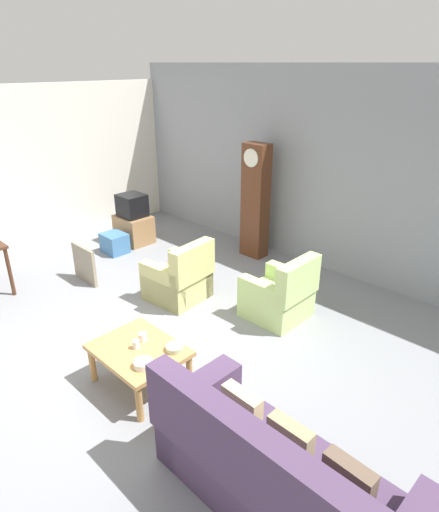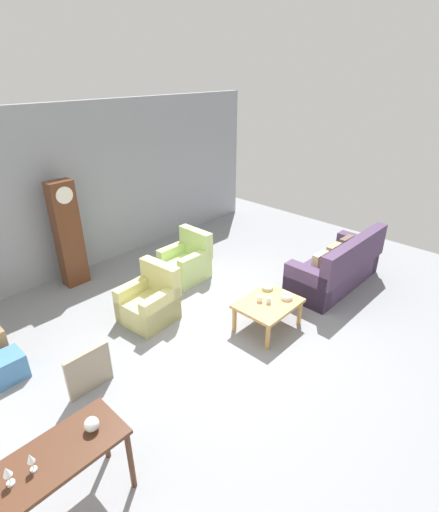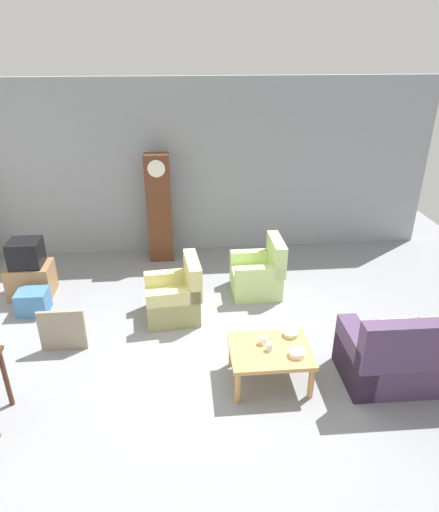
% 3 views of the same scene
% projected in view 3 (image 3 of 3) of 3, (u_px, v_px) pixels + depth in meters
% --- Properties ---
extents(ground_plane, '(10.40, 10.40, 0.00)m').
position_uv_depth(ground_plane, '(227.00, 361.00, 5.86)').
color(ground_plane, gray).
extents(garage_door_wall, '(8.40, 0.16, 3.20)m').
position_uv_depth(garage_door_wall, '(208.00, 168.00, 8.39)').
color(garage_door_wall, gray).
rests_on(garage_door_wall, ground_plane).
extents(couch_floral, '(2.11, 0.90, 1.04)m').
position_uv_depth(couch_floral, '(433.00, 355.00, 5.39)').
color(couch_floral, '#4C3856').
rests_on(couch_floral, ground_plane).
extents(armchair_olive_near, '(0.86, 0.83, 0.92)m').
position_uv_depth(armchair_olive_near, '(175.00, 298.00, 6.68)').
color(armchair_olive_near, '#CCC67A').
rests_on(armchair_olive_near, ground_plane).
extents(armchair_olive_far, '(0.80, 0.77, 0.92)m').
position_uv_depth(armchair_olive_far, '(259.00, 275.00, 7.34)').
color(armchair_olive_far, '#BCD981').
rests_on(armchair_olive_far, ground_plane).
extents(coffee_table_wood, '(0.96, 0.76, 0.47)m').
position_uv_depth(coffee_table_wood, '(270.00, 354.00, 5.36)').
color(coffee_table_wood, tan).
rests_on(coffee_table_wood, ground_plane).
extents(grandfather_clock, '(0.44, 0.30, 1.99)m').
position_uv_depth(grandfather_clock, '(159.00, 209.00, 8.14)').
color(grandfather_clock, '#562D19').
rests_on(grandfather_clock, ground_plane).
extents(tv_stand_cabinet, '(0.68, 0.52, 0.53)m').
position_uv_depth(tv_stand_cabinet, '(31.00, 280.00, 7.28)').
color(tv_stand_cabinet, '#997047').
rests_on(tv_stand_cabinet, ground_plane).
extents(tv_crt, '(0.48, 0.44, 0.42)m').
position_uv_depth(tv_crt, '(26.00, 253.00, 7.07)').
color(tv_crt, black).
rests_on(tv_crt, tv_stand_cabinet).
extents(framed_picture_leaning, '(0.60, 0.05, 0.60)m').
position_uv_depth(framed_picture_leaning, '(62.00, 331.00, 5.95)').
color(framed_picture_leaning, gray).
rests_on(framed_picture_leaning, ground_plane).
extents(storage_box_blue, '(0.44, 0.37, 0.36)m').
position_uv_depth(storage_box_blue, '(33.00, 302.00, 6.83)').
color(storage_box_blue, teal).
rests_on(storage_box_blue, ground_plane).
extents(cup_white_porcelain, '(0.09, 0.09, 0.09)m').
position_uv_depth(cup_white_porcelain, '(263.00, 340.00, 5.40)').
color(cup_white_porcelain, white).
rests_on(cup_white_porcelain, coffee_table_wood).
extents(cup_blue_rimmed, '(0.07, 0.07, 0.10)m').
position_uv_depth(cup_blue_rimmed, '(270.00, 347.00, 5.29)').
color(cup_blue_rimmed, silver).
rests_on(cup_blue_rimmed, coffee_table_wood).
extents(bowl_white_stacked, '(0.19, 0.19, 0.07)m').
position_uv_depth(bowl_white_stacked, '(297.00, 353.00, 5.20)').
color(bowl_white_stacked, white).
rests_on(bowl_white_stacked, coffee_table_wood).
extents(bowl_shallow_green, '(0.19, 0.19, 0.06)m').
position_uv_depth(bowl_shallow_green, '(291.00, 334.00, 5.56)').
color(bowl_shallow_green, '#B2C69E').
rests_on(bowl_shallow_green, coffee_table_wood).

